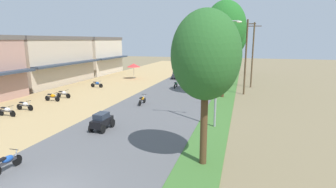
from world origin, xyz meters
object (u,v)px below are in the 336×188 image
at_px(utility_pole_near, 246,56).
at_px(motorbike_ahead_fourth, 176,84).
at_px(median_tree_fifth, 233,45).
at_px(car_hatchback_black, 102,121).
at_px(median_tree_third, 229,38).
at_px(motorbike_ahead_second, 7,161).
at_px(median_tree_fourth, 234,34).
at_px(median_tree_second, 225,28).
at_px(median_tree_nearest, 206,56).
at_px(car_hatchback_charcoal, 176,75).
at_px(streetlamp_near, 217,67).
at_px(streetlamp_mid, 235,50).
at_px(parked_motorbike_second, 7,111).
at_px(parked_motorbike_sixth, 97,84).
at_px(vendor_umbrella, 134,65).
at_px(parked_motorbike_fifth, 63,94).
at_px(utility_pole_far, 253,54).
at_px(parked_motorbike_third, 25,105).
at_px(motorbike_ahead_third, 142,100).
at_px(parked_motorbike_fourth, 52,97).

distance_m(utility_pole_near, motorbike_ahead_fourth, 9.79).
relative_size(median_tree_fifth, car_hatchback_black, 3.63).
bearing_deg(median_tree_third, motorbike_ahead_second, -106.68).
distance_m(median_tree_fourth, car_hatchback_black, 33.32).
bearing_deg(median_tree_third, median_tree_second, -89.86).
bearing_deg(median_tree_nearest, motorbike_ahead_fourth, 107.96).
relative_size(car_hatchback_charcoal, motorbike_ahead_second, 1.11).
height_order(streetlamp_near, motorbike_ahead_fourth, streetlamp_near).
xyz_separation_m(streetlamp_mid, motorbike_ahead_fourth, (-6.77, -23.27, -3.67)).
distance_m(parked_motorbike_second, utility_pole_near, 24.87).
distance_m(median_tree_second, median_tree_fifth, 23.45).
xyz_separation_m(median_tree_third, streetlamp_near, (0.32, -19.41, -2.17)).
height_order(parked_motorbike_sixth, vendor_umbrella, vendor_umbrella).
bearing_deg(median_tree_third, median_tree_fifth, 89.99).
relative_size(median_tree_second, median_tree_fourth, 1.10).
relative_size(parked_motorbike_fifth, vendor_umbrella, 0.71).
relative_size(vendor_umbrella, utility_pole_far, 0.29).
bearing_deg(parked_motorbike_third, utility_pole_far, 42.74).
distance_m(parked_motorbike_second, car_hatchback_charcoal, 26.21).
bearing_deg(median_tree_nearest, utility_pole_far, 83.37).
relative_size(streetlamp_near, car_hatchback_black, 3.87).
bearing_deg(median_tree_fifth, motorbike_ahead_third, -104.13).
xyz_separation_m(streetlamp_mid, car_hatchback_black, (-7.67, -41.11, -3.50)).
bearing_deg(motorbike_ahead_fourth, median_tree_nearest, -72.04).
bearing_deg(median_tree_second, parked_motorbike_second, -142.52).
height_order(median_tree_third, utility_pole_far, median_tree_third).
height_order(median_tree_third, car_hatchback_black, median_tree_third).
xyz_separation_m(parked_motorbike_fifth, median_tree_nearest, (17.23, -11.51, 5.09)).
distance_m(median_tree_third, motorbike_ahead_second, 31.00).
height_order(parked_motorbike_sixth, median_tree_fourth, median_tree_fourth).
relative_size(parked_motorbike_third, parked_motorbike_sixth, 1.00).
bearing_deg(vendor_umbrella, parked_motorbike_second, -94.09).
xyz_separation_m(utility_pole_near, motorbike_ahead_second, (-11.07, -22.92, -3.95)).
bearing_deg(parked_motorbike_second, parked_motorbike_fifth, 90.26).
height_order(streetlamp_mid, utility_pole_far, utility_pole_far).
relative_size(parked_motorbike_fourth, motorbike_ahead_fourth, 1.00).
bearing_deg(vendor_umbrella, motorbike_ahead_second, -78.17).
bearing_deg(parked_motorbike_fourth, motorbike_ahead_fourth, 46.79).
distance_m(parked_motorbike_third, median_tree_fourth, 34.28).
bearing_deg(median_tree_fourth, median_tree_second, -90.86).
relative_size(parked_motorbike_fourth, median_tree_third, 0.19).
relative_size(streetlamp_near, motorbike_ahead_second, 4.31).
bearing_deg(utility_pole_far, motorbike_ahead_third, -128.01).
relative_size(median_tree_third, car_hatchback_charcoal, 4.65).
xyz_separation_m(median_tree_fifth, motorbike_ahead_third, (-7.36, -29.24, -4.87)).
bearing_deg(motorbike_ahead_third, utility_pole_far, 51.99).
xyz_separation_m(median_tree_nearest, motorbike_ahead_third, (-7.74, 11.11, -5.07)).
xyz_separation_m(median_tree_fifth, streetlamp_near, (0.31, -34.15, -0.92)).
bearing_deg(streetlamp_mid, parked_motorbike_fifth, -117.62).
xyz_separation_m(parked_motorbike_third, median_tree_second, (16.89, 10.92, 7.13)).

